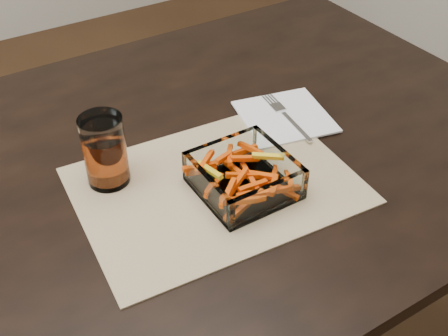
{
  "coord_description": "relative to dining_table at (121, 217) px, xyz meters",
  "views": [
    {
      "loc": [
        -0.23,
        -0.71,
        1.36
      ],
      "look_at": [
        0.15,
        -0.11,
        0.78
      ],
      "focal_mm": 45.0,
      "sensor_mm": 36.0,
      "label": 1
    }
  ],
  "objects": [
    {
      "name": "dining_table",
      "position": [
        0.0,
        0.0,
        0.0
      ],
      "size": [
        1.6,
        0.9,
        0.75
      ],
      "color": "black",
      "rests_on": "ground"
    },
    {
      "name": "placemat",
      "position": [
        0.14,
        -0.1,
        0.09
      ],
      "size": [
        0.47,
        0.36,
        0.0
      ],
      "primitive_type": "cube",
      "rotation": [
        0.0,
        0.0,
        -0.08
      ],
      "color": "tan",
      "rests_on": "dining_table"
    },
    {
      "name": "glass_bowl",
      "position": [
        0.17,
        -0.14,
        0.11
      ],
      "size": [
        0.15,
        0.15,
        0.06
      ],
      "rotation": [
        0.0,
        0.0,
        -0.0
      ],
      "color": "white",
      "rests_on": "placemat"
    },
    {
      "name": "tumbler",
      "position": [
        -0.01,
        0.0,
        0.15
      ],
      "size": [
        0.07,
        0.07,
        0.12
      ],
      "color": "white",
      "rests_on": "placemat"
    },
    {
      "name": "napkin",
      "position": [
        0.35,
        -0.01,
        0.09
      ],
      "size": [
        0.19,
        0.19,
        0.0
      ],
      "primitive_type": "cube",
      "rotation": [
        0.0,
        0.0,
        -0.22
      ],
      "color": "white",
      "rests_on": "placemat"
    },
    {
      "name": "fork",
      "position": [
        0.35,
        -0.01,
        0.1
      ],
      "size": [
        0.04,
        0.17,
        0.0
      ],
      "rotation": [
        0.0,
        0.0,
        -0.13
      ],
      "color": "silver",
      "rests_on": "napkin"
    }
  ]
}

